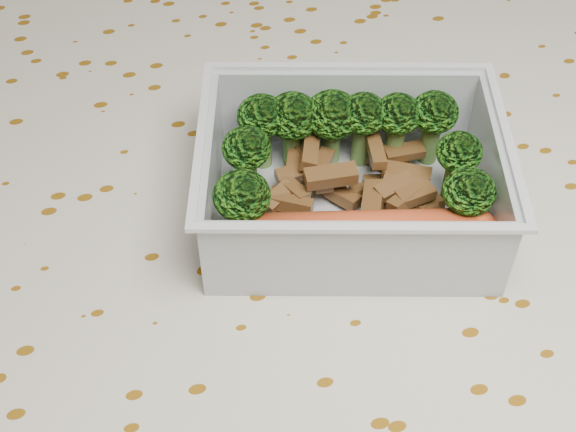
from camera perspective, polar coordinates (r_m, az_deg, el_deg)
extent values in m
cube|color=brown|center=(0.51, 0.55, -4.26)|extent=(1.40, 0.90, 0.04)
cube|color=beige|center=(0.49, 0.57, -2.59)|extent=(1.46, 0.96, 0.01)
cube|color=silver|center=(0.50, 4.32, 0.39)|extent=(0.20, 0.17, 0.00)
cube|color=silver|center=(0.53, 4.18, 7.67)|extent=(0.17, 0.05, 0.06)
cube|color=silver|center=(0.44, 4.91, -3.00)|extent=(0.17, 0.05, 0.06)
cube|color=silver|center=(0.50, 14.20, 2.72)|extent=(0.03, 0.12, 0.06)
cube|color=silver|center=(0.48, -5.43, 2.86)|extent=(0.03, 0.12, 0.06)
cube|color=silver|center=(0.51, 4.34, 10.53)|extent=(0.18, 0.05, 0.00)
cube|color=silver|center=(0.41, 5.20, -0.88)|extent=(0.18, 0.05, 0.00)
cube|color=silver|center=(0.48, 15.38, 5.23)|extent=(0.04, 0.13, 0.00)
cube|color=silver|center=(0.46, -6.24, 5.47)|extent=(0.04, 0.13, 0.00)
cylinder|color=#608C3F|center=(0.52, -1.82, 4.98)|extent=(0.01, 0.01, 0.03)
ellipsoid|color=#3D9018|center=(0.50, -1.89, 7.11)|extent=(0.03, 0.03, 0.03)
cylinder|color=#608C3F|center=(0.52, 0.31, 5.00)|extent=(0.01, 0.01, 0.03)
ellipsoid|color=#3D9018|center=(0.51, 0.32, 7.14)|extent=(0.03, 0.03, 0.03)
cylinder|color=#608C3F|center=(0.52, 3.05, 5.08)|extent=(0.01, 0.01, 0.03)
ellipsoid|color=#3D9018|center=(0.51, 3.17, 7.21)|extent=(0.04, 0.04, 0.03)
cylinder|color=#608C3F|center=(0.52, 5.21, 5.15)|extent=(0.01, 0.01, 0.03)
ellipsoid|color=#3D9018|center=(0.51, 5.41, 7.27)|extent=(0.03, 0.03, 0.03)
cylinder|color=#608C3F|center=(0.53, 7.55, 5.10)|extent=(0.01, 0.01, 0.03)
ellipsoid|color=#3D9018|center=(0.51, 7.83, 7.21)|extent=(0.03, 0.03, 0.03)
cylinder|color=#608C3F|center=(0.53, 10.02, 5.18)|extent=(0.01, 0.01, 0.03)
ellipsoid|color=#3D9018|center=(0.51, 10.39, 7.27)|extent=(0.03, 0.03, 0.03)
cylinder|color=#608C3F|center=(0.50, -2.88, 2.71)|extent=(0.01, 0.01, 0.03)
ellipsoid|color=#3D9018|center=(0.48, -2.99, 4.85)|extent=(0.03, 0.03, 0.03)
cylinder|color=#608C3F|center=(0.51, 11.64, 2.37)|extent=(0.01, 0.01, 0.03)
ellipsoid|color=#3D9018|center=(0.49, 12.09, 4.47)|extent=(0.03, 0.03, 0.02)
cylinder|color=#608C3F|center=(0.47, -3.18, -0.69)|extent=(0.01, 0.01, 0.03)
ellipsoid|color=#3D9018|center=(0.46, -3.31, 1.45)|extent=(0.03, 0.03, 0.03)
cylinder|color=#608C3F|center=(0.49, 12.26, -0.40)|extent=(0.01, 0.01, 0.03)
ellipsoid|color=#3D9018|center=(0.47, 12.76, 1.70)|extent=(0.03, 0.03, 0.03)
cube|color=brown|center=(0.50, 3.60, 2.92)|extent=(0.02, 0.01, 0.01)
cube|color=brown|center=(0.51, 6.77, 2.43)|extent=(0.03, 0.01, 0.01)
cube|color=brown|center=(0.49, 0.44, 1.81)|extent=(0.02, 0.02, 0.01)
cube|color=brown|center=(0.53, 7.19, 4.00)|extent=(0.03, 0.01, 0.01)
cube|color=brown|center=(0.50, 2.39, 3.19)|extent=(0.02, 0.03, 0.01)
cube|color=brown|center=(0.51, 8.44, 3.02)|extent=(0.03, 0.02, 0.01)
cube|color=brown|center=(0.48, 0.12, 0.89)|extent=(0.03, 0.02, 0.01)
cube|color=brown|center=(0.52, 1.02, 4.49)|extent=(0.02, 0.03, 0.01)
cube|color=brown|center=(0.49, 9.03, 1.50)|extent=(0.03, 0.02, 0.01)
cube|color=brown|center=(0.49, 8.28, 1.21)|extent=(0.02, 0.02, 0.01)
cube|color=brown|center=(0.50, 3.93, 1.42)|extent=(0.02, 0.02, 0.01)
cube|color=brown|center=(0.50, 6.95, 1.39)|extent=(0.02, 0.01, 0.01)
cube|color=brown|center=(0.52, 8.27, 4.54)|extent=(0.03, 0.01, 0.01)
cube|color=brown|center=(0.52, 7.33, 3.56)|extent=(0.03, 0.03, 0.01)
cube|color=brown|center=(0.51, 6.23, 4.78)|extent=(0.01, 0.03, 0.01)
cube|color=brown|center=(0.49, -0.71, 0.71)|extent=(0.01, 0.03, 0.01)
cube|color=brown|center=(0.50, 7.61, 2.08)|extent=(0.03, 0.02, 0.01)
cube|color=brown|center=(0.50, 9.21, 0.68)|extent=(0.03, 0.01, 0.01)
cube|color=brown|center=(0.51, 0.41, 3.75)|extent=(0.02, 0.02, 0.01)
cube|color=brown|center=(0.50, 0.70, 3.05)|extent=(0.03, 0.01, 0.01)
cube|color=brown|center=(0.51, 5.91, 2.01)|extent=(0.03, 0.01, 0.01)
cube|color=brown|center=(0.49, -0.76, 1.30)|extent=(0.03, 0.02, 0.01)
cube|color=brown|center=(0.50, 7.92, 1.09)|extent=(0.02, 0.02, 0.01)
cube|color=brown|center=(0.50, 8.33, 2.17)|extent=(0.03, 0.03, 0.01)
cube|color=brown|center=(0.49, 3.06, 2.86)|extent=(0.03, 0.01, 0.01)
cube|color=brown|center=(0.50, 8.44, 1.04)|extent=(0.03, 0.03, 0.01)
cube|color=brown|center=(0.50, 8.74, 0.96)|extent=(0.02, 0.02, 0.01)
cube|color=brown|center=(0.49, 6.07, 1.03)|extent=(0.02, 0.03, 0.01)
cube|color=brown|center=(0.51, 2.37, 3.61)|extent=(0.02, 0.03, 0.01)
cube|color=brown|center=(0.50, 1.57, 4.72)|extent=(0.02, 0.03, 0.01)
cube|color=brown|center=(0.50, 9.34, 0.58)|extent=(0.02, 0.01, 0.01)
cylinder|color=#CE4A22|center=(0.46, 5.17, -1.25)|extent=(0.13, 0.05, 0.03)
sphere|color=#CE4A22|center=(0.48, 13.11, -1.02)|extent=(0.03, 0.03, 0.03)
sphere|color=#CE4A22|center=(0.46, -3.02, -1.47)|extent=(0.03, 0.03, 0.03)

